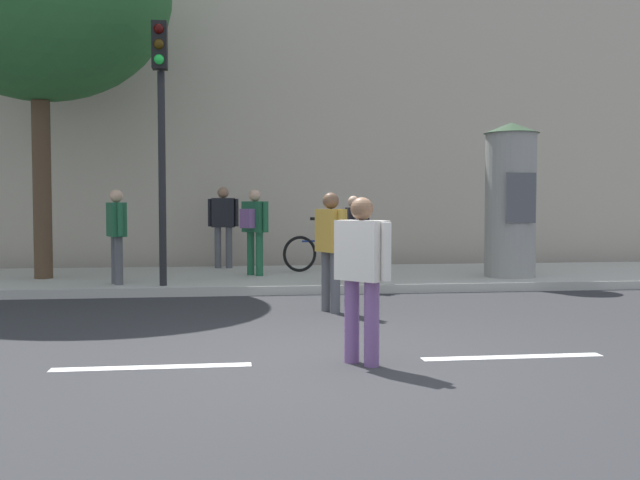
{
  "coord_description": "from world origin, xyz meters",
  "views": [
    {
      "loc": [
        -1.01,
        -6.47,
        1.47
      ],
      "look_at": [
        0.08,
        2.0,
        1.05
      ],
      "focal_mm": 39.51,
      "sensor_mm": 36.0,
      "label": 1
    }
  ],
  "objects_px": {
    "pedestrian_in_red_top": "(355,231)",
    "pedestrian_with_bag": "(362,267)",
    "traffic_light": "(161,110)",
    "pedestrian_near_pole": "(254,224)",
    "pedestrian_in_dark_shirt": "(331,242)",
    "bicycle_leaning": "(324,252)",
    "pedestrian_in_light_jacket": "(117,228)",
    "poster_column": "(510,199)",
    "pedestrian_tallest": "(223,220)"
  },
  "relations": [
    {
      "from": "pedestrian_with_bag",
      "to": "pedestrian_in_red_top",
      "type": "xyz_separation_m",
      "value": [
        0.98,
        5.82,
        0.12
      ]
    },
    {
      "from": "pedestrian_in_red_top",
      "to": "pedestrian_in_light_jacket",
      "type": "relative_size",
      "value": 0.94
    },
    {
      "from": "poster_column",
      "to": "pedestrian_in_dark_shirt",
      "type": "bearing_deg",
      "value": -142.23
    },
    {
      "from": "pedestrian_in_light_jacket",
      "to": "traffic_light",
      "type": "bearing_deg",
      "value": -28.03
    },
    {
      "from": "traffic_light",
      "to": "pedestrian_near_pole",
      "type": "distance_m",
      "value": 2.94
    },
    {
      "from": "pedestrian_with_bag",
      "to": "pedestrian_in_red_top",
      "type": "bearing_deg",
      "value": 80.45
    },
    {
      "from": "pedestrian_in_dark_shirt",
      "to": "pedestrian_tallest",
      "type": "bearing_deg",
      "value": 105.59
    },
    {
      "from": "pedestrian_tallest",
      "to": "pedestrian_in_light_jacket",
      "type": "distance_m",
      "value": 3.36
    },
    {
      "from": "pedestrian_tallest",
      "to": "poster_column",
      "type": "bearing_deg",
      "value": -25.05
    },
    {
      "from": "pedestrian_with_bag",
      "to": "pedestrian_near_pole",
      "type": "distance_m",
      "value": 7.01
    },
    {
      "from": "pedestrian_tallest",
      "to": "pedestrian_in_light_jacket",
      "type": "xyz_separation_m",
      "value": [
        -1.75,
        -2.87,
        -0.08
      ]
    },
    {
      "from": "pedestrian_tallest",
      "to": "pedestrian_in_red_top",
      "type": "distance_m",
      "value": 3.65
    },
    {
      "from": "traffic_light",
      "to": "pedestrian_in_dark_shirt",
      "type": "distance_m",
      "value": 3.86
    },
    {
      "from": "poster_column",
      "to": "pedestrian_with_bag",
      "type": "xyz_separation_m",
      "value": [
        -3.97,
        -6.16,
        -0.69
      ]
    },
    {
      "from": "pedestrian_tallest",
      "to": "pedestrian_in_light_jacket",
      "type": "bearing_deg",
      "value": -121.38
    },
    {
      "from": "pedestrian_in_red_top",
      "to": "pedestrian_near_pole",
      "type": "height_order",
      "value": "pedestrian_near_pole"
    },
    {
      "from": "poster_column",
      "to": "pedestrian_in_light_jacket",
      "type": "relative_size",
      "value": 1.79
    },
    {
      "from": "traffic_light",
      "to": "pedestrian_near_pole",
      "type": "bearing_deg",
      "value": 46.13
    },
    {
      "from": "traffic_light",
      "to": "pedestrian_tallest",
      "type": "height_order",
      "value": "traffic_light"
    },
    {
      "from": "traffic_light",
      "to": "pedestrian_tallest",
      "type": "distance_m",
      "value": 3.9
    },
    {
      "from": "pedestrian_near_pole",
      "to": "poster_column",
      "type": "bearing_deg",
      "value": -9.74
    },
    {
      "from": "pedestrian_in_red_top",
      "to": "pedestrian_near_pole",
      "type": "xyz_separation_m",
      "value": [
        -1.73,
        1.15,
        0.1
      ]
    },
    {
      "from": "poster_column",
      "to": "pedestrian_tallest",
      "type": "xyz_separation_m",
      "value": [
        -5.31,
        2.48,
        -0.43
      ]
    },
    {
      "from": "poster_column",
      "to": "pedestrian_near_pole",
      "type": "relative_size",
      "value": 1.76
    },
    {
      "from": "poster_column",
      "to": "bicycle_leaning",
      "type": "distance_m",
      "value": 3.8
    },
    {
      "from": "pedestrian_with_bag",
      "to": "pedestrian_near_pole",
      "type": "bearing_deg",
      "value": 96.13
    },
    {
      "from": "poster_column",
      "to": "pedestrian_near_pole",
      "type": "distance_m",
      "value": 4.81
    },
    {
      "from": "traffic_light",
      "to": "pedestrian_tallest",
      "type": "bearing_deg",
      "value": 73.68
    },
    {
      "from": "pedestrian_in_dark_shirt",
      "to": "pedestrian_near_pole",
      "type": "distance_m",
      "value": 3.87
    },
    {
      "from": "pedestrian_with_bag",
      "to": "pedestrian_in_red_top",
      "type": "height_order",
      "value": "pedestrian_in_red_top"
    },
    {
      "from": "pedestrian_in_dark_shirt",
      "to": "pedestrian_near_pole",
      "type": "bearing_deg",
      "value": 103.81
    },
    {
      "from": "pedestrian_in_light_jacket",
      "to": "pedestrian_in_red_top",
      "type": "bearing_deg",
      "value": 0.7
    },
    {
      "from": "pedestrian_with_bag",
      "to": "bicycle_leaning",
      "type": "relative_size",
      "value": 0.91
    },
    {
      "from": "pedestrian_in_red_top",
      "to": "pedestrian_with_bag",
      "type": "bearing_deg",
      "value": -99.55
    },
    {
      "from": "pedestrian_tallest",
      "to": "pedestrian_near_pole",
      "type": "relative_size",
      "value": 1.06
    },
    {
      "from": "traffic_light",
      "to": "pedestrian_in_light_jacket",
      "type": "xyz_separation_m",
      "value": [
        -0.79,
        0.42,
        -1.93
      ]
    },
    {
      "from": "traffic_light",
      "to": "pedestrian_with_bag",
      "type": "xyz_separation_m",
      "value": [
        2.3,
        -5.35,
        -2.11
      ]
    },
    {
      "from": "pedestrian_in_dark_shirt",
      "to": "pedestrian_in_red_top",
      "type": "xyz_separation_m",
      "value": [
        0.8,
        2.61,
        0.06
      ]
    },
    {
      "from": "pedestrian_in_dark_shirt",
      "to": "pedestrian_in_red_top",
      "type": "bearing_deg",
      "value": 72.84
    },
    {
      "from": "pedestrian_in_red_top",
      "to": "pedestrian_in_light_jacket",
      "type": "height_order",
      "value": "pedestrian_in_light_jacket"
    },
    {
      "from": "traffic_light",
      "to": "pedestrian_near_pole",
      "type": "relative_size",
      "value": 2.62
    },
    {
      "from": "bicycle_leaning",
      "to": "pedestrian_near_pole",
      "type": "bearing_deg",
      "value": -151.72
    },
    {
      "from": "pedestrian_in_red_top",
      "to": "pedestrian_in_light_jacket",
      "type": "bearing_deg",
      "value": -179.3
    },
    {
      "from": "traffic_light",
      "to": "pedestrian_in_dark_shirt",
      "type": "height_order",
      "value": "traffic_light"
    },
    {
      "from": "pedestrian_in_red_top",
      "to": "traffic_light",
      "type": "bearing_deg",
      "value": -171.88
    },
    {
      "from": "pedestrian_in_dark_shirt",
      "to": "bicycle_leaning",
      "type": "distance_m",
      "value": 4.57
    },
    {
      "from": "poster_column",
      "to": "bicycle_leaning",
      "type": "bearing_deg",
      "value": 154.36
    },
    {
      "from": "poster_column",
      "to": "pedestrian_in_red_top",
      "type": "height_order",
      "value": "poster_column"
    },
    {
      "from": "pedestrian_in_red_top",
      "to": "pedestrian_tallest",
      "type": "bearing_deg",
      "value": 129.42
    },
    {
      "from": "pedestrian_near_pole",
      "to": "pedestrian_in_light_jacket",
      "type": "xyz_separation_m",
      "value": [
        -2.34,
        -1.2,
        -0.04
      ]
    }
  ]
}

